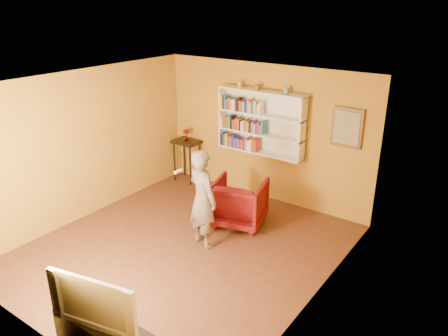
% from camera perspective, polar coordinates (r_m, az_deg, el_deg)
% --- Properties ---
extents(room_shell, '(5.30, 5.80, 2.88)m').
position_cam_1_polar(room_shell, '(6.82, -5.58, -3.18)').
color(room_shell, '#4A2717').
rests_on(room_shell, ground).
extents(bookshelf, '(1.80, 0.29, 1.23)m').
position_cam_1_polar(bookshelf, '(8.47, 5.02, 5.99)').
color(bookshelf, white).
rests_on(bookshelf, room_shell).
extents(books_row_lower, '(0.84, 0.19, 0.27)m').
position_cam_1_polar(books_row_lower, '(8.74, 2.11, 3.37)').
color(books_row_lower, black).
rests_on(books_row_lower, bookshelf).
extents(books_row_middle, '(0.97, 0.19, 0.27)m').
position_cam_1_polar(books_row_middle, '(8.60, 2.48, 5.69)').
color(books_row_middle, silver).
rests_on(books_row_middle, bookshelf).
extents(books_row_upper, '(0.91, 0.19, 0.27)m').
position_cam_1_polar(books_row_upper, '(8.52, 2.30, 8.19)').
color(books_row_upper, orange).
rests_on(books_row_upper, bookshelf).
extents(ornament_left, '(0.08, 0.08, 0.10)m').
position_cam_1_polar(ornament_left, '(8.52, 2.11, 10.79)').
color(ornament_left, gold).
rests_on(ornament_left, bookshelf).
extents(ornament_centre, '(0.07, 0.07, 0.10)m').
position_cam_1_polar(ornament_centre, '(8.31, 4.39, 10.46)').
color(ornament_centre, brown).
rests_on(ornament_centre, bookshelf).
extents(ornament_right, '(0.08, 0.08, 0.11)m').
position_cam_1_polar(ornament_right, '(8.02, 8.15, 9.92)').
color(ornament_right, slate).
rests_on(ornament_right, bookshelf).
extents(framed_painting, '(0.55, 0.05, 0.70)m').
position_cam_1_polar(framed_painting, '(7.80, 15.75, 5.08)').
color(framed_painting, '#533517').
rests_on(framed_painting, room_shell).
extents(console_table, '(0.57, 0.43, 0.93)m').
position_cam_1_polar(console_table, '(9.59, -4.89, 2.70)').
color(console_table, black).
rests_on(console_table, ground).
extents(ruby_lustre, '(0.15, 0.15, 0.25)m').
position_cam_1_polar(ruby_lustre, '(9.48, -4.96, 4.63)').
color(ruby_lustre, maroon).
rests_on(ruby_lustre, console_table).
extents(armchair, '(1.10, 1.12, 0.83)m').
position_cam_1_polar(armchair, '(7.84, 1.99, -4.49)').
color(armchair, '#49050D').
rests_on(armchair, ground).
extents(person, '(0.70, 0.56, 1.66)m').
position_cam_1_polar(person, '(7.01, -2.81, -4.04)').
color(person, brown).
rests_on(person, ground).
extents(game_remote, '(0.04, 0.15, 0.04)m').
position_cam_1_polar(game_remote, '(6.68, -6.02, -0.44)').
color(game_remote, white).
rests_on(game_remote, person).
extents(television, '(1.12, 0.38, 0.64)m').
position_cam_1_polar(television, '(5.16, -16.06, -16.03)').
color(television, black).
rests_on(television, tv_cabinet).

